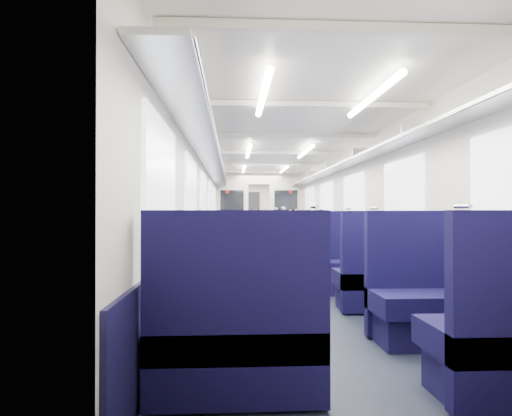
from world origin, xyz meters
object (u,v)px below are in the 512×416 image
Objects in this scene: seat_13 at (309,246)px; seat_17 at (295,239)px; seat_9 at (333,256)px; seat_7 at (355,266)px; seat_11 at (320,251)px; seat_10 at (234,251)px; seat_5 at (384,279)px; seat_8 at (234,257)px; seat_2 at (235,299)px; seat_14 at (234,243)px; seat_3 at (431,301)px; seat_18 at (234,237)px; seat_19 at (289,237)px; seat_0 at (236,340)px; seat_6 at (234,266)px; seat_15 at (301,242)px; seat_4 at (235,281)px; bulkhead at (259,208)px; seat_12 at (234,247)px; end_door at (251,214)px; seat_16 at (234,240)px.

seat_13 and seat_17 have the same top height.
seat_9 is 1.00× the size of seat_17.
seat_11 is (0.00, 2.37, 0.00)m from seat_7.
seat_7 is at bearing -56.11° from seat_10.
seat_8 is at bearing 123.89° from seat_5.
seat_5 is 1.00× the size of seat_8.
seat_17 is (1.66, 7.86, 0.00)m from seat_2.
seat_14 is (0.00, 2.11, 0.00)m from seat_10.
seat_3 and seat_10 have the same top height.
seat_17 and seat_18 have the same top height.
seat_0 is at bearing -99.15° from seat_19.
seat_10 is 1.00× the size of seat_19.
seat_17 and seat_19 have the same top height.
seat_15 is at bearing 69.91° from seat_6.
seat_4 is 1.00× the size of seat_15.
seat_11 and seat_17 have the same top height.
seat_9 is (0.83, -6.81, -0.88)m from bulkhead.
seat_3 is 5.93m from seat_12.
seat_19 is at bearing 65.05° from seat_12.
seat_3 is (1.66, -0.15, 0.00)m from seat_2.
seat_11 is (0.00, 1.05, 0.00)m from seat_9.
end_door is at bearing 85.83° from seat_10.
seat_11 is at bearing -70.48° from seat_18.
seat_7 is 3.53m from seat_13.
seat_16 is at bearing 90.00° from seat_12.
seat_4 is at bearing -103.56° from seat_17.
seat_12 is 2.07m from seat_15.
seat_15 is (0.00, 6.92, 0.00)m from seat_3.
seat_3 is at bearing -90.00° from seat_13.
seat_5 is at bearing -90.00° from seat_9.
seat_3 is 8.01m from seat_17.
seat_2 is 1.00× the size of seat_4.
seat_5 and seat_19 have the same top height.
seat_7 is 1.00× the size of seat_8.
seat_5 is 1.00× the size of seat_9.
seat_6 is at bearing 90.00° from seat_4.
seat_9 is at bearing 36.05° from seat_6.
seat_10 is at bearing -90.00° from seat_18.
seat_6 is at bearing -90.00° from seat_8.
seat_5 is at bearing -36.94° from seat_6.
seat_14 is (-0.83, -3.54, -0.88)m from bulkhead.
bulkhead is 2.43× the size of seat_3.
seat_10 is (0.00, 3.62, 0.00)m from seat_4.
seat_5 is (0.00, 1.14, 0.00)m from seat_3.
seat_12 and seat_19 have the same top height.
bulkhead is 1.62m from seat_18.
seat_10 is 4.81m from seat_19.
bulkhead is at bearing 85.37° from seat_2.
seat_14 is at bearing 103.60° from seat_3.
seat_5 is 1.00× the size of seat_13.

